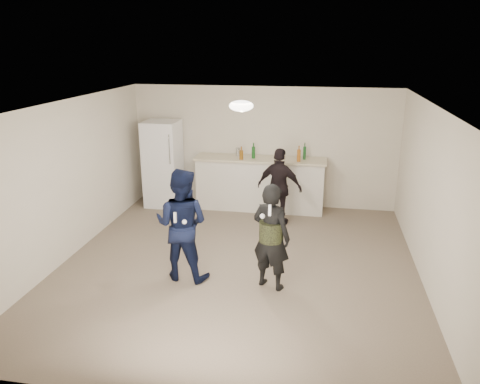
% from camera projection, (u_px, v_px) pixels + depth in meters
% --- Properties ---
extents(floor, '(6.00, 6.00, 0.00)m').
position_uv_depth(floor, '(238.00, 265.00, 7.34)').
color(floor, '#6B5B4C').
rests_on(floor, ground).
extents(ceiling, '(6.00, 6.00, 0.00)m').
position_uv_depth(ceiling, '(238.00, 105.00, 6.57)').
color(ceiling, silver).
rests_on(ceiling, wall_back).
extents(wall_back, '(6.00, 0.00, 6.00)m').
position_uv_depth(wall_back, '(263.00, 147.00, 9.77)').
color(wall_back, beige).
rests_on(wall_back, floor).
extents(wall_front, '(6.00, 0.00, 6.00)m').
position_uv_depth(wall_front, '(177.00, 290.00, 4.14)').
color(wall_front, beige).
rests_on(wall_front, floor).
extents(wall_left, '(0.00, 6.00, 6.00)m').
position_uv_depth(wall_left, '(67.00, 181.00, 7.41)').
color(wall_left, beige).
rests_on(wall_left, floor).
extents(wall_right, '(0.00, 6.00, 6.00)m').
position_uv_depth(wall_right, '(432.00, 200.00, 6.49)').
color(wall_right, beige).
rests_on(wall_right, floor).
extents(counter, '(2.60, 0.56, 1.05)m').
position_uv_depth(counter, '(260.00, 185.00, 9.68)').
color(counter, silver).
rests_on(counter, floor).
extents(counter_top, '(2.68, 0.64, 0.04)m').
position_uv_depth(counter_top, '(260.00, 159.00, 9.51)').
color(counter_top, beige).
rests_on(counter_top, counter).
extents(fridge, '(0.70, 0.70, 1.80)m').
position_uv_depth(fridge, '(163.00, 164.00, 9.84)').
color(fridge, white).
rests_on(fridge, floor).
extents(fridge_handle, '(0.02, 0.02, 0.60)m').
position_uv_depth(fridge_handle, '(169.00, 149.00, 9.33)').
color(fridge_handle, '#B9B9BD').
rests_on(fridge_handle, fridge).
extents(ceiling_dome, '(0.36, 0.36, 0.16)m').
position_uv_depth(ceiling_dome, '(241.00, 106.00, 6.87)').
color(ceiling_dome, white).
rests_on(ceiling_dome, ceiling).
extents(shaker, '(0.08, 0.08, 0.17)m').
position_uv_depth(shaker, '(238.00, 152.00, 9.68)').
color(shaker, '#A8A8AD').
rests_on(shaker, counter_top).
extents(man, '(0.87, 0.71, 1.67)m').
position_uv_depth(man, '(182.00, 225.00, 6.75)').
color(man, '#101A42').
rests_on(man, floor).
extents(woman, '(0.66, 0.55, 1.54)m').
position_uv_depth(woman, '(271.00, 237.00, 6.48)').
color(woman, black).
rests_on(woman, floor).
extents(camo_shorts, '(0.34, 0.34, 0.28)m').
position_uv_depth(camo_shorts, '(271.00, 231.00, 6.46)').
color(camo_shorts, '#303B1B').
rests_on(camo_shorts, woman).
extents(spectator, '(0.94, 0.58, 1.49)m').
position_uv_depth(spectator, '(280.00, 187.00, 8.77)').
color(spectator, black).
rests_on(spectator, floor).
extents(remote_man, '(0.04, 0.04, 0.15)m').
position_uv_depth(remote_man, '(175.00, 217.00, 6.42)').
color(remote_man, silver).
rests_on(remote_man, man).
extents(nunchuk_man, '(0.07, 0.07, 0.07)m').
position_uv_depth(nunchuk_man, '(184.00, 222.00, 6.45)').
color(nunchuk_man, white).
rests_on(nunchuk_man, man).
extents(remote_woman, '(0.04, 0.04, 0.15)m').
position_uv_depth(remote_woman, '(270.00, 210.00, 6.10)').
color(remote_woman, white).
rests_on(remote_woman, woman).
extents(nunchuk_woman, '(0.07, 0.07, 0.07)m').
position_uv_depth(nunchuk_woman, '(262.00, 216.00, 6.18)').
color(nunchuk_woman, white).
rests_on(nunchuk_woman, woman).
extents(bottle_cluster, '(1.32, 0.30, 0.26)m').
position_uv_depth(bottle_cluster, '(274.00, 154.00, 9.35)').
color(bottle_cluster, '#9D5616').
rests_on(bottle_cluster, counter_top).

